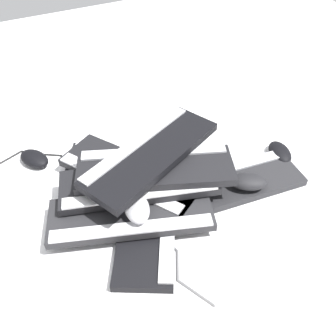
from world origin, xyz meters
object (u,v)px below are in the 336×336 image
keyboard_6 (155,168)px  keyboard_7 (151,153)px  keyboard_4 (131,216)px  mouse_1 (249,181)px  mouse_3 (137,208)px  keyboard_0 (137,160)px  keyboard_1 (149,217)px  keyboard_3 (130,174)px  mouse_2 (280,152)px  mouse_0 (34,159)px  keyboard_2 (231,184)px  keyboard_5 (139,184)px

keyboard_6 → keyboard_7: (0.03, -0.00, 0.03)m
keyboard_4 → keyboard_6: keyboard_6 is taller
mouse_1 → keyboard_7: bearing=177.7°
keyboard_7 → mouse_3: bearing=140.3°
keyboard_0 → mouse_1: mouse_1 is taller
keyboard_1 → keyboard_6: keyboard_6 is taller
keyboard_6 → keyboard_1: bearing=143.9°
keyboard_3 → mouse_1: 0.35m
keyboard_1 → keyboard_7: (0.12, -0.07, 0.12)m
mouse_2 → mouse_3: 0.54m
mouse_2 → mouse_0: bearing=-98.7°
keyboard_3 → keyboard_6: 0.11m
keyboard_1 → keyboard_6: bearing=-36.1°
keyboard_0 → keyboard_6: size_ratio=0.99×
mouse_0 → mouse_3: bearing=178.1°
keyboard_2 → keyboard_6: bearing=69.5°
keyboard_0 → keyboard_5: (-0.15, 0.06, 0.06)m
keyboard_5 → mouse_2: 0.49m
keyboard_5 → mouse_3: 0.09m
keyboard_4 → keyboard_5: (0.07, -0.06, 0.03)m
keyboard_3 → mouse_3: bearing=164.7°
mouse_2 → keyboard_7: bearing=-83.0°
keyboard_5 → mouse_0: keyboard_5 is taller
mouse_0 → mouse_1: 0.68m
mouse_0 → mouse_3: size_ratio=1.00×
mouse_3 → keyboard_0: bearing=-10.9°
keyboard_3 → keyboard_2: bearing=-118.9°
keyboard_0 → keyboard_6: (-0.15, 0.00, 0.09)m
keyboard_2 → mouse_3: bearing=92.0°
keyboard_3 → keyboard_0: bearing=-35.9°
keyboard_1 → keyboard_6: (0.09, -0.06, 0.09)m
keyboard_6 → keyboard_7: size_ratio=1.00×
keyboard_7 → mouse_2: (-0.07, -0.43, -0.11)m
keyboard_2 → mouse_2: bearing=-78.9°
mouse_0 → mouse_1: mouse_1 is taller
keyboard_0 → keyboard_4: keyboard_4 is taller
keyboard_5 → mouse_3: bearing=152.9°
keyboard_4 → keyboard_7: 0.18m
keyboard_0 → keyboard_5: keyboard_5 is taller
keyboard_3 → keyboard_6: (-0.07, -0.05, 0.06)m
keyboard_1 → keyboard_7: size_ratio=0.99×
keyboard_0 → keyboard_4: size_ratio=0.99×
keyboard_0 → mouse_1: bearing=-138.3°
keyboard_1 → keyboard_2: bearing=-88.7°
mouse_3 → keyboard_3: bearing=-3.3°
keyboard_0 → mouse_1: (-0.27, -0.24, 0.04)m
mouse_1 → keyboard_4: bearing=-156.2°
mouse_3 → keyboard_6: bearing=-35.2°
keyboard_7 → keyboard_3: bearing=56.9°
keyboard_0 → keyboard_2: bearing=-137.0°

